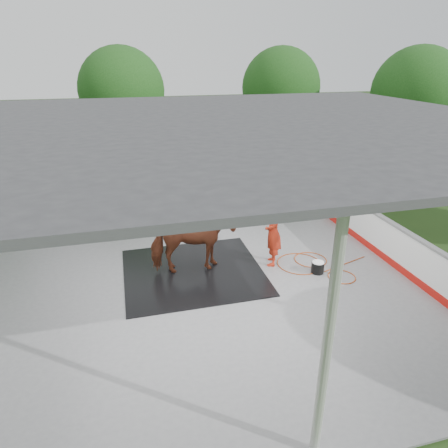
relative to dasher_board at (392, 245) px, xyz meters
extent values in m
plane|color=#1E3814|center=(-4.60, 0.00, -0.59)|extent=(100.00, 100.00, 0.00)
cube|color=slate|center=(-4.60, 0.00, -0.57)|extent=(12.00, 10.00, 0.05)
cylinder|color=beige|center=(-4.60, -4.70, 1.38)|extent=(0.14, 0.14, 3.85)
cylinder|color=beige|center=(-10.30, 4.70, 1.38)|extent=(0.14, 0.14, 3.85)
cylinder|color=beige|center=(-4.60, 4.70, 1.38)|extent=(0.14, 0.14, 3.85)
cylinder|color=beige|center=(1.10, 4.70, 1.38)|extent=(0.14, 0.14, 3.85)
cube|color=brown|center=(-4.60, -4.50, 3.26)|extent=(12.00, 0.10, 0.18)
cube|color=brown|center=(-4.60, -3.00, 3.26)|extent=(12.00, 0.10, 0.18)
cube|color=brown|center=(-4.60, -1.50, 3.26)|extent=(12.00, 0.10, 0.18)
cube|color=brown|center=(-4.60, 0.00, 3.26)|extent=(12.00, 0.10, 0.18)
cube|color=brown|center=(-4.60, 1.50, 3.26)|extent=(12.00, 0.10, 0.18)
cube|color=brown|center=(-4.60, 3.00, 3.26)|extent=(12.00, 0.10, 0.18)
cube|color=brown|center=(-4.60, 4.50, 3.26)|extent=(12.00, 0.10, 0.18)
cube|color=#38383A|center=(-4.60, 0.00, 3.46)|extent=(12.60, 10.60, 0.10)
cube|color=#B6150F|center=(0.00, 0.00, -0.44)|extent=(0.14, 8.00, 0.20)
cube|color=white|center=(0.00, 0.00, 0.06)|extent=(0.12, 8.00, 1.00)
cube|color=slate|center=(0.00, 0.00, 0.58)|extent=(0.16, 8.00, 0.06)
cylinder|color=#382314|center=(-6.60, 12.00, 0.51)|extent=(0.36, 0.36, 2.20)
sphere|color=#194714|center=(-6.60, 12.00, 3.21)|extent=(4.00, 4.00, 4.00)
cylinder|color=#382314|center=(1.40, 12.00, 0.51)|extent=(0.36, 0.36, 2.20)
sphere|color=#194714|center=(1.40, 12.00, 3.21)|extent=(4.00, 4.00, 4.00)
cylinder|color=#382314|center=(6.40, 8.00, 0.51)|extent=(0.36, 0.36, 2.20)
sphere|color=#194714|center=(6.40, 8.00, 3.21)|extent=(4.00, 4.00, 4.00)
cube|color=black|center=(-5.36, 0.86, -0.53)|extent=(3.59, 3.36, 0.03)
imported|color=brown|center=(-5.36, 0.86, 0.37)|extent=(2.11, 0.99, 1.77)
imported|color=red|center=(-3.17, 0.78, 0.40)|extent=(0.66, 0.80, 1.88)
cylinder|color=black|center=(-2.19, 0.00, -0.39)|extent=(0.34, 0.34, 0.30)
cylinder|color=white|center=(-2.19, 0.00, -0.25)|extent=(0.31, 0.31, 0.03)
imported|color=silver|center=(-2.25, 0.11, -0.38)|extent=(0.15, 0.15, 0.32)
imported|color=#338CD8|center=(-1.73, -0.21, -0.45)|extent=(0.12, 0.12, 0.20)
torus|color=#A73B0B|center=(-2.45, 0.55, -0.53)|extent=(1.23, 1.23, 0.02)
torus|color=#A73B0B|center=(-2.05, 0.68, -0.53)|extent=(0.91, 0.91, 0.02)
torus|color=#A73B0B|center=(-1.69, -0.38, -0.53)|extent=(0.72, 0.72, 0.02)
cylinder|color=#A73B0B|center=(-1.24, 0.22, -0.53)|extent=(1.51, 0.51, 0.02)
camera|label=1|loc=(-6.88, -8.29, 4.77)|focal=32.00mm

